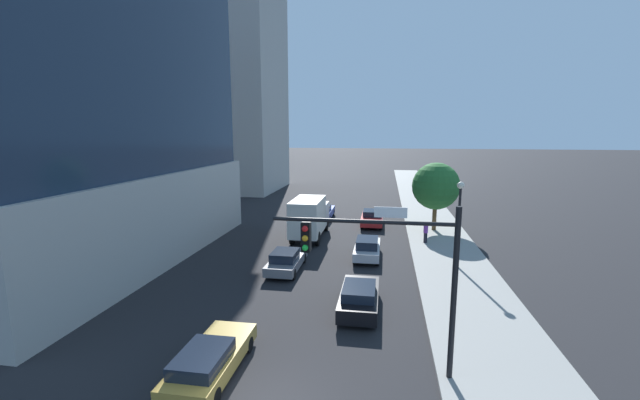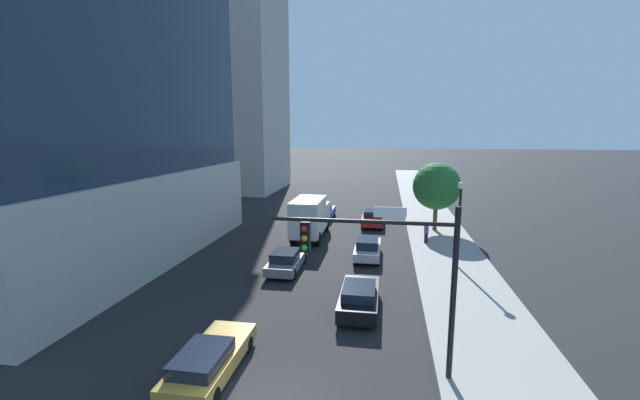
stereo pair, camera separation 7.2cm
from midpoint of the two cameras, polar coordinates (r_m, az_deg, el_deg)
sidewalk at (r=32.47m, az=17.11°, el=-6.07°), size 4.98×120.00×0.15m
construction_building at (r=62.76m, az=-12.23°, el=18.94°), size 17.35×15.40×43.14m
traffic_light_pole at (r=14.09m, az=9.68°, el=-8.25°), size 6.38×0.48×6.10m
street_lamp at (r=26.63m, az=19.30°, el=-1.50°), size 0.44×0.44×5.44m
street_tree at (r=35.94m, az=16.29°, el=1.88°), size 4.05×4.05×5.90m
car_gray at (r=25.58m, az=-4.70°, el=-8.52°), size 1.78×4.58×1.38m
car_silver at (r=28.08m, az=6.85°, el=-6.77°), size 1.72×4.43×1.45m
car_blue at (r=40.20m, az=0.64°, el=-1.69°), size 1.75×4.53×1.41m
car_gold at (r=15.87m, az=-15.31°, el=-21.01°), size 1.81×4.78×1.28m
car_red at (r=37.72m, az=7.56°, el=-2.53°), size 1.95×4.69×1.43m
car_black at (r=20.19m, az=5.70°, el=-13.56°), size 1.82×4.52×1.39m
box_truck at (r=32.66m, az=-1.38°, el=-2.29°), size 2.28×6.71×3.39m
pedestrian_purple_shirt at (r=32.15m, az=14.92°, el=-4.49°), size 0.34×0.34×1.60m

